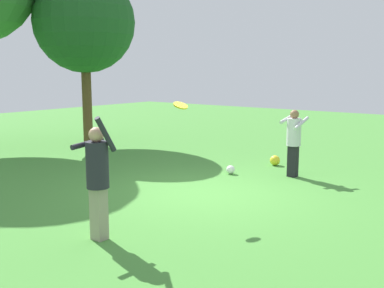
{
  "coord_description": "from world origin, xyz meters",
  "views": [
    {
      "loc": [
        -7.57,
        -5.51,
        2.56
      ],
      "look_at": [
        -0.16,
        0.17,
        1.05
      ],
      "focal_mm": 43.23,
      "sensor_mm": 36.0,
      "label": 1
    }
  ],
  "objects_px": {
    "frisbee": "(181,105)",
    "person_catcher": "(294,137)",
    "person_thrower": "(98,173)",
    "tree_right": "(84,23)",
    "ball_yellow": "(275,160)",
    "ball_white": "(231,170)"
  },
  "relations": [
    {
      "from": "person_thrower",
      "to": "tree_right",
      "type": "bearing_deg",
      "value": 50.21
    },
    {
      "from": "person_catcher",
      "to": "frisbee",
      "type": "distance_m",
      "value": 3.8
    },
    {
      "from": "ball_white",
      "to": "tree_right",
      "type": "distance_m",
      "value": 7.86
    },
    {
      "from": "person_thrower",
      "to": "tree_right",
      "type": "xyz_separation_m",
      "value": [
        6.08,
        7.49,
        3.1
      ]
    },
    {
      "from": "frisbee",
      "to": "ball_white",
      "type": "bearing_deg",
      "value": 15.17
    },
    {
      "from": "ball_yellow",
      "to": "tree_right",
      "type": "distance_m",
      "value": 8.12
    },
    {
      "from": "person_catcher",
      "to": "frisbee",
      "type": "height_order",
      "value": "frisbee"
    },
    {
      "from": "person_catcher",
      "to": "tree_right",
      "type": "distance_m",
      "value": 8.62
    },
    {
      "from": "ball_yellow",
      "to": "tree_right",
      "type": "relative_size",
      "value": 0.05
    },
    {
      "from": "person_thrower",
      "to": "tree_right",
      "type": "height_order",
      "value": "tree_right"
    },
    {
      "from": "person_catcher",
      "to": "frisbee",
      "type": "bearing_deg",
      "value": -0.0
    },
    {
      "from": "ball_yellow",
      "to": "person_catcher",
      "type": "bearing_deg",
      "value": -134.23
    },
    {
      "from": "ball_yellow",
      "to": "tree_right",
      "type": "height_order",
      "value": "tree_right"
    },
    {
      "from": "person_thrower",
      "to": "ball_yellow",
      "type": "distance_m",
      "value": 6.65
    },
    {
      "from": "frisbee",
      "to": "person_catcher",
      "type": "bearing_deg",
      "value": -8.39
    },
    {
      "from": "person_thrower",
      "to": "ball_yellow",
      "type": "height_order",
      "value": "person_thrower"
    },
    {
      "from": "person_catcher",
      "to": "person_thrower",
      "type": "bearing_deg",
      "value": 3.22
    },
    {
      "from": "person_catcher",
      "to": "ball_yellow",
      "type": "xyz_separation_m",
      "value": [
        0.92,
        0.95,
        -0.82
      ]
    },
    {
      "from": "tree_right",
      "to": "person_thrower",
      "type": "bearing_deg",
      "value": -129.08
    },
    {
      "from": "tree_right",
      "to": "person_catcher",
      "type": "bearing_deg",
      "value": -93.11
    },
    {
      "from": "frisbee",
      "to": "ball_white",
      "type": "distance_m",
      "value": 3.56
    },
    {
      "from": "ball_yellow",
      "to": "ball_white",
      "type": "height_order",
      "value": "ball_yellow"
    }
  ]
}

